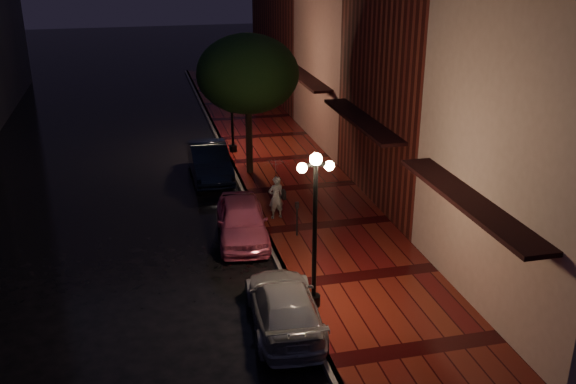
{
  "coord_description": "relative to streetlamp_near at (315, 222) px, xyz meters",
  "views": [
    {
      "loc": [
        -3.81,
        -19.44,
        9.29
      ],
      "look_at": [
        0.89,
        0.21,
        1.4
      ],
      "focal_mm": 40.0,
      "sensor_mm": 36.0,
      "label": 1
    }
  ],
  "objects": [
    {
      "name": "storefront_mid",
      "position": [
        6.65,
        7.0,
        2.9
      ],
      "size": [
        5.0,
        8.0,
        11.0
      ],
      "primitive_type": "cube",
      "color": "#511914",
      "rests_on": "ground"
    },
    {
      "name": "sidewalk",
      "position": [
        1.9,
        5.0,
        -2.53
      ],
      "size": [
        4.5,
        60.0,
        0.15
      ],
      "primitive_type": "cube",
      "color": "#480C0D",
      "rests_on": "ground"
    },
    {
      "name": "silver_car",
      "position": [
        -0.95,
        -0.59,
        -1.99
      ],
      "size": [
        2.03,
        4.34,
        1.23
      ],
      "primitive_type": "imported",
      "rotation": [
        0.0,
        0.0,
        3.07
      ],
      "color": "#95959B",
      "rests_on": "ground"
    },
    {
      "name": "woman_with_umbrella",
      "position": [
        0.29,
        5.99,
        -1.01
      ],
      "size": [
        0.9,
        0.92,
        2.17
      ],
      "rotation": [
        0.0,
        0.0,
        3.32
      ],
      "color": "white",
      "rests_on": "sidewalk"
    },
    {
      "name": "curb",
      "position": [
        -0.35,
        5.0,
        -2.53
      ],
      "size": [
        0.25,
        60.0,
        0.15
      ],
      "primitive_type": "cube",
      "color": "#595451",
      "rests_on": "ground"
    },
    {
      "name": "storefront_far",
      "position": [
        6.65,
        15.0,
        1.9
      ],
      "size": [
        5.0,
        8.0,
        9.0
      ],
      "primitive_type": "cube",
      "color": "#8C5951",
      "rests_on": "ground"
    },
    {
      "name": "pink_car",
      "position": [
        -1.12,
        4.84,
        -1.92
      ],
      "size": [
        1.97,
        4.15,
        1.37
      ],
      "primitive_type": "imported",
      "rotation": [
        0.0,
        0.0,
        -0.09
      ],
      "color": "#D4577C",
      "rests_on": "ground"
    },
    {
      "name": "street_tree",
      "position": [
        0.26,
        10.99,
        1.64
      ],
      "size": [
        4.16,
        4.16,
        5.8
      ],
      "color": "black",
      "rests_on": "sidewalk"
    },
    {
      "name": "parking_meter",
      "position": [
        0.65,
        4.39,
        -1.73
      ],
      "size": [
        0.12,
        0.09,
        1.19
      ],
      "rotation": [
        0.0,
        0.0,
        0.11
      ],
      "color": "black",
      "rests_on": "sidewalk"
    },
    {
      "name": "ground",
      "position": [
        -0.35,
        5.0,
        -2.6
      ],
      "size": [
        120.0,
        120.0,
        0.0
      ],
      "primitive_type": "plane",
      "color": "black",
      "rests_on": "ground"
    },
    {
      "name": "navy_car",
      "position": [
        -1.44,
        11.14,
        -1.88
      ],
      "size": [
        1.56,
        4.38,
        1.44
      ],
      "primitive_type": "imported",
      "rotation": [
        0.0,
        0.0,
        0.01
      ],
      "color": "black",
      "rests_on": "ground"
    },
    {
      "name": "streetlamp_near",
      "position": [
        0.0,
        0.0,
        0.0
      ],
      "size": [
        0.96,
        0.36,
        4.31
      ],
      "color": "black",
      "rests_on": "sidewalk"
    },
    {
      "name": "streetlamp_far",
      "position": [
        0.0,
        14.0,
        0.0
      ],
      "size": [
        0.96,
        0.36,
        4.31
      ],
      "color": "black",
      "rests_on": "sidewalk"
    },
    {
      "name": "storefront_extra",
      "position": [
        6.65,
        25.0,
        2.4
      ],
      "size": [
        5.0,
        12.0,
        10.0
      ],
      "primitive_type": "cube",
      "color": "#511914",
      "rests_on": "ground"
    }
  ]
}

